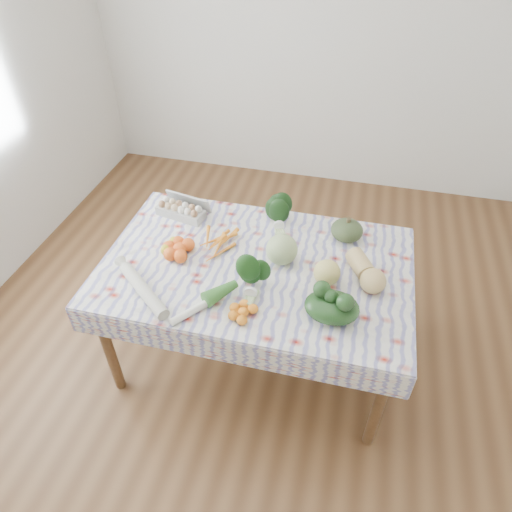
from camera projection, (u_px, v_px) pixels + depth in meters
ground at (256, 351)px, 2.96m from camera, size 4.50×4.50×0.00m
wall_back at (322, 26)px, 3.70m from camera, size 4.00×0.04×2.80m
dining_table at (256, 275)px, 2.52m from camera, size 1.60×1.00×0.75m
tablecloth at (256, 265)px, 2.47m from camera, size 1.66×1.06×0.01m
egg_carton at (181, 211)px, 2.77m from camera, size 0.32×0.18×0.08m
carrot_bunch at (217, 245)px, 2.56m from camera, size 0.29×0.28×0.04m
kale_bunch at (279, 216)px, 2.67m from camera, size 0.20×0.19×0.15m
kabocha_squash at (347, 230)px, 2.59m from camera, size 0.21×0.21×0.12m
cabbage at (282, 249)px, 2.43m from camera, size 0.23×0.23×0.17m
butternut_squash at (366, 270)px, 2.33m from camera, size 0.25×0.31×0.13m
orange_cluster at (179, 249)px, 2.50m from camera, size 0.25×0.25×0.08m
broccoli at (253, 283)px, 2.27m from camera, size 0.17×0.17×0.12m
mandarin_cluster at (243, 312)px, 2.17m from camera, size 0.22×0.22×0.05m
grapefruit at (327, 273)px, 2.31m from camera, size 0.15×0.15×0.14m
spinach_bag at (332, 307)px, 2.15m from camera, size 0.31×0.27×0.12m
daikon at (143, 290)px, 2.27m from camera, size 0.39×0.33×0.06m
leek at (204, 304)px, 2.21m from camera, size 0.26×0.32×0.04m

